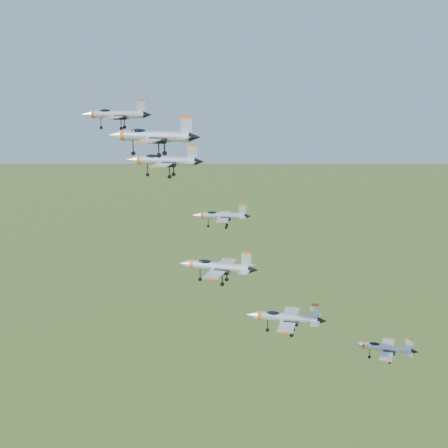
# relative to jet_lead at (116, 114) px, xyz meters

# --- Properties ---
(jet_lead) EXTENTS (13.38, 11.18, 3.58)m
(jet_lead) POSITION_rel_jet_lead_xyz_m (0.00, 0.00, 0.00)
(jet_lead) COLOR silver
(jet_left_high) EXTENTS (13.16, 10.85, 3.52)m
(jet_left_high) POSITION_rel_jet_lead_xyz_m (14.09, -13.63, -6.29)
(jet_left_high) COLOR silver
(jet_right_high) EXTENTS (13.47, 11.06, 3.61)m
(jet_right_high) POSITION_rel_jet_lead_xyz_m (17.47, -27.59, -0.89)
(jet_right_high) COLOR silver
(jet_left_low) EXTENTS (11.06, 9.26, 2.96)m
(jet_left_low) POSITION_rel_jet_lead_xyz_m (19.99, 0.65, -18.35)
(jet_left_low) COLOR silver
(jet_right_low) EXTENTS (12.44, 10.27, 3.33)m
(jet_right_low) POSITION_rel_jet_lead_xyz_m (25.42, -23.08, -20.51)
(jet_right_low) COLOR silver
(jet_trail) EXTENTS (13.64, 11.22, 3.65)m
(jet_trail) POSITION_rel_jet_lead_xyz_m (34.18, -11.36, -32.47)
(jet_trail) COLOR silver
(jet_extra) EXTENTS (11.53, 9.52, 3.08)m
(jet_extra) POSITION_rel_jet_lead_xyz_m (50.83, -2.57, -40.09)
(jet_extra) COLOR silver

